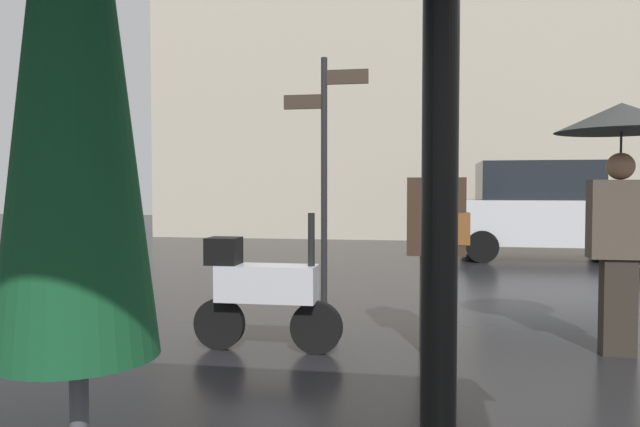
{
  "coord_description": "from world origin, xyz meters",
  "views": [
    {
      "loc": [
        -0.59,
        -2.07,
        1.44
      ],
      "look_at": [
        -1.87,
        5.45,
        1.13
      ],
      "focal_mm": 33.76,
      "sensor_mm": 36.0,
      "label": 1
    }
  ],
  "objects_px": {
    "pedestrian_with_bag": "(437,238)",
    "street_signpost": "(325,155)",
    "pedestrian_with_umbrella": "(621,155)",
    "parked_scooter": "(262,289)",
    "parked_car_left": "(543,210)",
    "folded_patio_umbrella_near": "(74,89)"
  },
  "relations": [
    {
      "from": "parked_scooter",
      "to": "pedestrian_with_bag",
      "type": "bearing_deg",
      "value": 24.56
    },
    {
      "from": "folded_patio_umbrella_near",
      "to": "parked_car_left",
      "type": "height_order",
      "value": "folded_patio_umbrella_near"
    },
    {
      "from": "folded_patio_umbrella_near",
      "to": "street_signpost",
      "type": "xyz_separation_m",
      "value": [
        -0.58,
        6.5,
        0.25
      ]
    },
    {
      "from": "pedestrian_with_umbrella",
      "to": "street_signpost",
      "type": "height_order",
      "value": "street_signpost"
    },
    {
      "from": "folded_patio_umbrella_near",
      "to": "pedestrian_with_umbrella",
      "type": "bearing_deg",
      "value": 62.57
    },
    {
      "from": "pedestrian_with_bag",
      "to": "parked_scooter",
      "type": "relative_size",
      "value": 1.32
    },
    {
      "from": "pedestrian_with_umbrella",
      "to": "pedestrian_with_bag",
      "type": "distance_m",
      "value": 1.71
    },
    {
      "from": "parked_scooter",
      "to": "street_signpost",
      "type": "height_order",
      "value": "street_signpost"
    },
    {
      "from": "pedestrian_with_umbrella",
      "to": "parked_car_left",
      "type": "relative_size",
      "value": 0.52
    },
    {
      "from": "pedestrian_with_umbrella",
      "to": "street_signpost",
      "type": "relative_size",
      "value": 0.7
    },
    {
      "from": "folded_patio_umbrella_near",
      "to": "street_signpost",
      "type": "distance_m",
      "value": 6.53
    },
    {
      "from": "pedestrian_with_umbrella",
      "to": "pedestrian_with_bag",
      "type": "bearing_deg",
      "value": -156.38
    },
    {
      "from": "pedestrian_with_bag",
      "to": "street_signpost",
      "type": "relative_size",
      "value": 0.57
    },
    {
      "from": "parked_scooter",
      "to": "parked_car_left",
      "type": "bearing_deg",
      "value": 77.53
    },
    {
      "from": "pedestrian_with_umbrella",
      "to": "pedestrian_with_bag",
      "type": "height_order",
      "value": "pedestrian_with_umbrella"
    },
    {
      "from": "pedestrian_with_bag",
      "to": "parked_car_left",
      "type": "bearing_deg",
      "value": -54.72
    },
    {
      "from": "parked_scooter",
      "to": "folded_patio_umbrella_near",
      "type": "bearing_deg",
      "value": -66.05
    },
    {
      "from": "parked_scooter",
      "to": "street_signpost",
      "type": "xyz_separation_m",
      "value": [
        0.17,
        2.41,
        1.32
      ]
    },
    {
      "from": "parked_car_left",
      "to": "street_signpost",
      "type": "relative_size",
      "value": 1.36
    },
    {
      "from": "pedestrian_with_umbrella",
      "to": "parked_scooter",
      "type": "bearing_deg",
      "value": -152.76
    },
    {
      "from": "parked_car_left",
      "to": "pedestrian_with_bag",
      "type": "bearing_deg",
      "value": 76.17
    },
    {
      "from": "pedestrian_with_umbrella",
      "to": "pedestrian_with_bag",
      "type": "relative_size",
      "value": 1.23
    }
  ]
}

